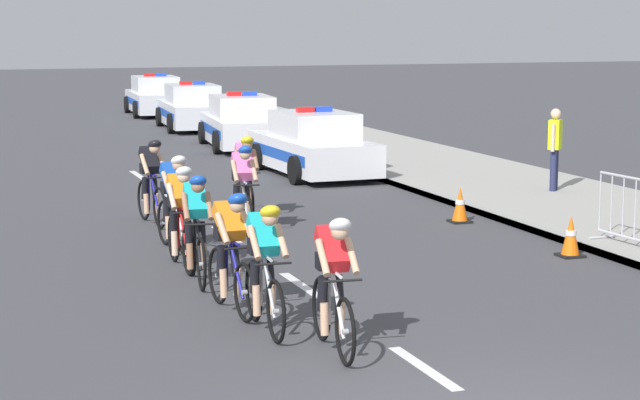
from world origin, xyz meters
name	(u,v)px	position (x,y,z in m)	size (l,w,h in m)	color
sidewalk_slab	(487,181)	(6.99, 14.00, 0.06)	(4.19, 60.00, 0.12)	#A3A099
kerb_edge	(403,185)	(4.97, 14.00, 0.07)	(0.16, 60.00, 0.13)	#9E9E99
lane_markings_centre	(260,257)	(0.00, 7.99, 0.00)	(0.14, 21.60, 0.01)	white
cyclist_lead	(333,282)	(-0.70, 2.81, 0.79)	(0.44, 1.72, 1.56)	black
cyclist_second	(265,265)	(-1.15, 3.86, 0.79)	(0.42, 1.72, 1.56)	black
cyclist_third	(231,250)	(-1.28, 4.85, 0.79)	(0.44, 1.72, 1.56)	black
cyclist_fourth	(196,227)	(-1.31, 6.59, 0.79)	(0.45, 1.72, 1.56)	black
cyclist_fifth	(181,215)	(-1.30, 7.58, 0.79)	(0.42, 1.72, 1.56)	black
cyclist_sixth	(174,201)	(-1.11, 8.90, 0.79)	(0.45, 1.72, 1.56)	black
cyclist_seventh	(243,188)	(0.28, 9.94, 0.79)	(0.44, 1.72, 1.56)	black
cyclist_eighth	(151,180)	(-0.98, 11.35, 0.79)	(0.44, 1.72, 1.56)	black
cyclist_ninth	(245,176)	(0.74, 11.41, 0.79)	(0.45, 1.72, 1.56)	black
police_car_nearest	(313,146)	(3.84, 16.65, 0.68)	(2.09, 4.45, 1.59)	white
police_car_second	(241,124)	(3.84, 22.81, 0.68)	(2.31, 4.55, 1.59)	white
police_car_third	(192,109)	(3.84, 28.88, 0.68)	(2.23, 4.51, 1.59)	silver
police_car_furthest	(155,97)	(3.84, 35.03, 0.68)	(2.18, 4.49, 1.59)	silver
traffic_cone_near	(460,205)	(4.22, 9.74, 0.31)	(0.36, 0.36, 0.64)	black
traffic_cone_mid	(571,237)	(4.46, 6.46, 0.31)	(0.36, 0.36, 0.64)	black
spectator_closest	(555,144)	(7.41, 11.92, 1.08)	(0.41, 0.44, 1.68)	#23284C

